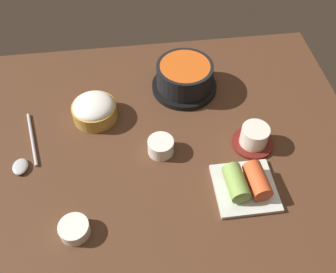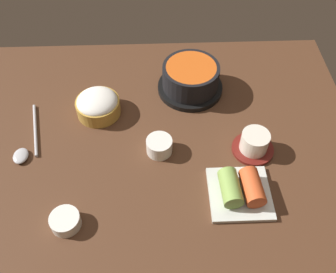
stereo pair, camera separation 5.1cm
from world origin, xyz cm
name	(u,v)px [view 1 (the left image)]	position (x,y,z in cm)	size (l,w,h in cm)	color
dining_table	(159,141)	(0.00, 0.00, 1.00)	(100.00, 76.00, 2.00)	#4C2D1C
stone_pot	(185,77)	(8.98, 17.14, 6.01)	(17.82, 17.82, 8.04)	black
rice_bowl	(94,109)	(-15.53, 9.31, 5.00)	(11.38, 11.38, 6.14)	#B78C38
tea_cup_with_saucer	(254,137)	(22.56, -4.52, 4.58)	(10.08, 10.08, 5.68)	maroon
banchan_cup_center	(162,146)	(0.31, -3.95, 4.08)	(6.24, 6.24, 3.90)	white
kimchi_plate	(246,184)	(17.43, -16.84, 4.15)	(13.56, 13.56, 5.31)	silver
side_bowl_near	(74,229)	(-19.93, -22.56, 3.57)	(6.32, 6.32, 2.90)	white
spoon	(25,157)	(-32.39, -1.89, 2.61)	(5.83, 19.24, 1.35)	#B7B7BC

